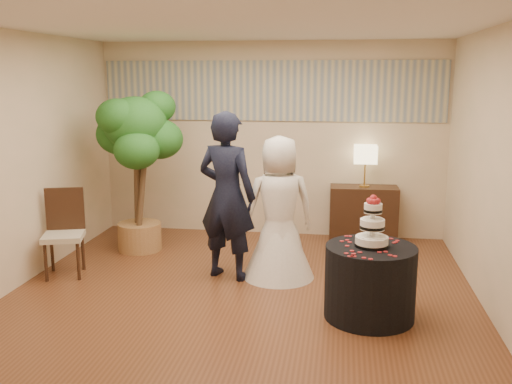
% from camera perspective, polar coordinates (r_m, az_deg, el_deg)
% --- Properties ---
extents(floor, '(5.00, 5.00, 0.00)m').
position_cam_1_polar(floor, '(6.25, -1.48, -10.19)').
color(floor, brown).
rests_on(floor, ground).
extents(ceiling, '(5.00, 5.00, 0.00)m').
position_cam_1_polar(ceiling, '(5.82, -1.63, 16.34)').
color(ceiling, white).
rests_on(ceiling, wall_back).
extents(wall_back, '(5.00, 0.06, 2.80)m').
position_cam_1_polar(wall_back, '(8.32, 1.50, 5.26)').
color(wall_back, beige).
rests_on(wall_back, ground).
extents(wall_front, '(5.00, 0.06, 2.80)m').
position_cam_1_polar(wall_front, '(3.49, -8.85, -3.78)').
color(wall_front, beige).
rests_on(wall_front, ground).
extents(wall_left, '(0.06, 5.00, 2.80)m').
position_cam_1_polar(wall_left, '(6.77, -22.88, 2.90)').
color(wall_left, beige).
rests_on(wall_left, ground).
extents(wall_right, '(0.06, 5.00, 2.80)m').
position_cam_1_polar(wall_right, '(5.96, 22.82, 1.83)').
color(wall_right, beige).
rests_on(wall_right, ground).
extents(mural_border, '(4.90, 0.02, 0.85)m').
position_cam_1_polar(mural_border, '(8.26, 1.51, 10.08)').
color(mural_border, '#9FA394').
rests_on(mural_border, wall_back).
extents(groom, '(0.81, 0.65, 1.94)m').
position_cam_1_polar(groom, '(6.50, -2.93, -0.40)').
color(groom, black).
rests_on(groom, floor).
extents(bride, '(1.06, 1.06, 1.66)m').
position_cam_1_polar(bride, '(6.53, 2.32, -1.57)').
color(bride, white).
rests_on(bride, floor).
extents(cake_table, '(1.03, 1.03, 0.72)m').
position_cam_1_polar(cake_table, '(5.67, 11.33, -8.83)').
color(cake_table, black).
rests_on(cake_table, floor).
extents(wedding_cake, '(0.32, 0.32, 0.50)m').
position_cam_1_polar(wedding_cake, '(5.49, 11.58, -2.84)').
color(wedding_cake, white).
rests_on(wedding_cake, cake_table).
extents(console, '(0.95, 0.45, 0.78)m').
position_cam_1_polar(console, '(8.22, 10.67, -2.15)').
color(console, '#321E12').
rests_on(console, floor).
extents(table_lamp, '(0.32, 0.32, 0.58)m').
position_cam_1_polar(table_lamp, '(8.09, 10.85, 2.55)').
color(table_lamp, beige).
rests_on(table_lamp, console).
extents(ficus_tree, '(1.43, 1.43, 2.17)m').
position_cam_1_polar(ficus_tree, '(7.67, -11.81, 2.09)').
color(ficus_tree, '#23611E').
rests_on(ficus_tree, floor).
extents(side_chair, '(0.59, 0.60, 1.02)m').
position_cam_1_polar(side_chair, '(7.02, -18.72, -3.97)').
color(side_chair, '#321E12').
rests_on(side_chair, floor).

